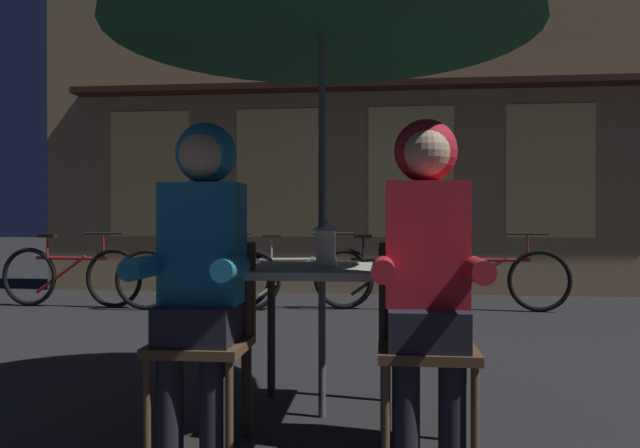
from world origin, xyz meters
TOP-DOWN VIEW (x-y plane):
  - ground_plane at (0.00, 0.00)m, footprint 60.00×60.00m
  - cafe_table at (0.00, 0.00)m, footprint 0.72×0.72m
  - lantern at (0.02, 0.02)m, footprint 0.11×0.11m
  - chair_left at (-0.48, -0.37)m, footprint 0.40×0.40m
  - chair_right at (0.48, -0.37)m, footprint 0.40×0.40m
  - person_left_hooded at (-0.48, -0.43)m, footprint 0.45×0.56m
  - person_right_hooded at (0.48, -0.43)m, footprint 0.45×0.56m
  - shopfront_building at (0.65, 5.40)m, footprint 10.00×0.93m
  - bicycle_nearest at (-3.18, 3.53)m, footprint 1.68×0.13m
  - bicycle_second at (-1.75, 3.48)m, footprint 1.66×0.35m
  - bicycle_third at (-0.63, 3.57)m, footprint 1.65×0.40m
  - bicycle_fourth at (0.36, 3.65)m, footprint 1.67×0.25m
  - bicycle_fifth at (1.42, 3.72)m, footprint 1.68×0.18m

SIDE VIEW (x-z plane):
  - ground_plane at x=0.00m, z-range 0.00..0.00m
  - bicycle_nearest at x=-3.18m, z-range -0.07..0.77m
  - bicycle_second at x=-1.75m, z-range -0.07..0.77m
  - bicycle_third at x=-0.63m, z-range -0.07..0.77m
  - bicycle_fourth at x=0.36m, z-range -0.07..0.77m
  - bicycle_fifth at x=1.42m, z-range -0.07..0.77m
  - chair_left at x=-0.48m, z-range 0.05..0.92m
  - chair_right at x=0.48m, z-range 0.05..0.92m
  - cafe_table at x=0.00m, z-range 0.27..1.01m
  - person_left_hooded at x=-0.48m, z-range 0.15..1.55m
  - person_right_hooded at x=0.48m, z-range 0.15..1.55m
  - lantern at x=0.02m, z-range 0.75..0.98m
  - shopfront_building at x=0.65m, z-range -0.01..6.19m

